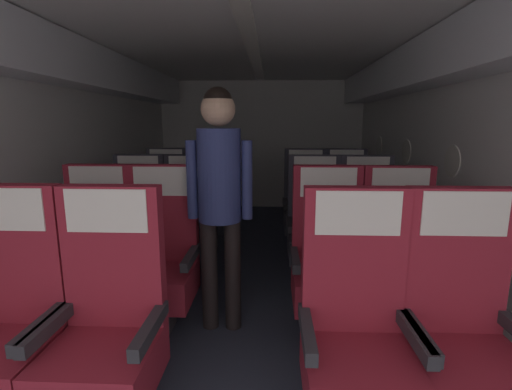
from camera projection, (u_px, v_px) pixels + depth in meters
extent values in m
cube|color=#2D3342|center=(250.00, 285.00, 3.25)|extent=(3.58, 6.64, 0.02)
cube|color=silver|center=(52.00, 164.00, 3.12)|extent=(0.08, 6.24, 2.11)
cube|color=silver|center=(457.00, 167.00, 2.97)|extent=(0.08, 6.24, 2.11)
cube|color=silver|center=(249.00, 30.00, 2.85)|extent=(3.46, 6.24, 0.06)
cube|color=silver|center=(261.00, 144.00, 6.13)|extent=(3.46, 0.06, 2.11)
cube|color=silver|center=(65.00, 61.00, 2.95)|extent=(0.33, 5.99, 0.36)
cube|color=silver|center=(441.00, 58.00, 2.82)|extent=(0.33, 5.99, 0.36)
cube|color=white|center=(249.00, 35.00, 2.85)|extent=(0.12, 5.62, 0.02)
cylinder|color=white|center=(452.00, 161.00, 2.97)|extent=(0.01, 0.26, 0.26)
cylinder|color=white|center=(406.00, 152.00, 3.99)|extent=(0.01, 0.26, 0.26)
cylinder|color=white|center=(379.00, 146.00, 5.01)|extent=(0.01, 0.26, 0.26)
cube|color=maroon|center=(0.00, 363.00, 1.67)|extent=(0.47, 0.48, 0.22)
cube|color=maroon|center=(17.00, 254.00, 1.78)|extent=(0.47, 0.09, 0.69)
cube|color=#28282D|center=(43.00, 325.00, 1.62)|extent=(0.05, 0.40, 0.06)
cube|color=silver|center=(4.00, 210.00, 1.69)|extent=(0.37, 0.01, 0.20)
cube|color=maroon|center=(103.00, 367.00, 1.64)|extent=(0.47, 0.48, 0.22)
cube|color=maroon|center=(114.00, 256.00, 1.75)|extent=(0.47, 0.09, 0.69)
cube|color=#28282D|center=(150.00, 328.00, 1.60)|extent=(0.05, 0.40, 0.06)
cube|color=#28282D|center=(49.00, 326.00, 1.62)|extent=(0.05, 0.40, 0.06)
cube|color=silver|center=(106.00, 211.00, 1.66)|extent=(0.37, 0.01, 0.20)
cube|color=maroon|center=(466.00, 375.00, 1.59)|extent=(0.47, 0.48, 0.22)
cube|color=maroon|center=(455.00, 260.00, 1.70)|extent=(0.47, 0.09, 0.69)
cube|color=#28282D|center=(417.00, 333.00, 1.56)|extent=(0.05, 0.40, 0.06)
cube|color=silver|center=(465.00, 214.00, 1.61)|extent=(0.37, 0.01, 0.20)
cube|color=maroon|center=(358.00, 374.00, 1.60)|extent=(0.47, 0.48, 0.22)
cube|color=maroon|center=(353.00, 260.00, 1.71)|extent=(0.47, 0.09, 0.69)
cube|color=#28282D|center=(414.00, 334.00, 1.55)|extent=(0.05, 0.40, 0.06)
cube|color=#28282D|center=(307.00, 331.00, 1.57)|extent=(0.05, 0.40, 0.06)
cube|color=silver|center=(358.00, 213.00, 1.61)|extent=(0.37, 0.01, 0.20)
cube|color=#38383D|center=(97.00, 312.00, 2.56)|extent=(0.17, 0.17, 0.22)
cube|color=maroon|center=(94.00, 283.00, 2.52)|extent=(0.47, 0.48, 0.22)
cube|color=maroon|center=(102.00, 212.00, 2.63)|extent=(0.47, 0.09, 0.69)
cube|color=#28282D|center=(125.00, 256.00, 2.47)|extent=(0.05, 0.40, 0.06)
cube|color=#28282D|center=(60.00, 255.00, 2.49)|extent=(0.05, 0.40, 0.06)
cube|color=silver|center=(96.00, 181.00, 2.54)|extent=(0.37, 0.01, 0.20)
cube|color=#38383D|center=(161.00, 313.00, 2.54)|extent=(0.17, 0.17, 0.22)
cube|color=maroon|center=(159.00, 284.00, 2.50)|extent=(0.47, 0.48, 0.22)
cube|color=maroon|center=(164.00, 213.00, 2.60)|extent=(0.47, 0.09, 0.69)
cube|color=#28282D|center=(191.00, 257.00, 2.45)|extent=(0.05, 0.40, 0.06)
cube|color=#28282D|center=(125.00, 256.00, 2.47)|extent=(0.05, 0.40, 0.06)
cube|color=silver|center=(161.00, 181.00, 2.51)|extent=(0.37, 0.01, 0.20)
cube|color=#38383D|center=(398.00, 319.00, 2.46)|extent=(0.17, 0.17, 0.22)
cube|color=maroon|center=(400.00, 289.00, 2.42)|extent=(0.47, 0.48, 0.22)
cube|color=maroon|center=(396.00, 215.00, 2.53)|extent=(0.47, 0.09, 0.69)
cube|color=#28282D|center=(438.00, 261.00, 2.38)|extent=(0.05, 0.40, 0.06)
cube|color=#28282D|center=(368.00, 260.00, 2.40)|extent=(0.05, 0.40, 0.06)
cube|color=silver|center=(400.00, 183.00, 2.44)|extent=(0.37, 0.01, 0.20)
cube|color=#38383D|center=(327.00, 317.00, 2.49)|extent=(0.17, 0.17, 0.22)
cube|color=maroon|center=(328.00, 287.00, 2.45)|extent=(0.47, 0.48, 0.22)
cube|color=maroon|center=(326.00, 214.00, 2.56)|extent=(0.47, 0.09, 0.69)
cube|color=#28282D|center=(364.00, 259.00, 2.40)|extent=(0.05, 0.40, 0.06)
cube|color=#28282D|center=(295.00, 258.00, 2.42)|extent=(0.05, 0.40, 0.06)
cube|color=silver|center=(328.00, 182.00, 2.47)|extent=(0.37, 0.01, 0.20)
cube|color=#38383D|center=(138.00, 266.00, 3.39)|extent=(0.17, 0.17, 0.22)
cube|color=#33333D|center=(137.00, 243.00, 3.35)|extent=(0.47, 0.48, 0.22)
cube|color=#33333D|center=(141.00, 191.00, 3.45)|extent=(0.47, 0.09, 0.69)
cube|color=#28282D|center=(160.00, 223.00, 3.30)|extent=(0.05, 0.40, 0.06)
cube|color=#28282D|center=(111.00, 222.00, 3.32)|extent=(0.05, 0.40, 0.06)
cube|color=silver|center=(138.00, 167.00, 3.36)|extent=(0.37, 0.01, 0.20)
cube|color=#38383D|center=(189.00, 267.00, 3.37)|extent=(0.17, 0.17, 0.22)
cube|color=#33333D|center=(188.00, 244.00, 3.32)|extent=(0.47, 0.48, 0.22)
cube|color=#33333D|center=(191.00, 191.00, 3.43)|extent=(0.47, 0.09, 0.69)
cube|color=#28282D|center=(212.00, 223.00, 3.28)|extent=(0.05, 0.40, 0.06)
cube|color=#28282D|center=(163.00, 223.00, 3.30)|extent=(0.05, 0.40, 0.06)
cube|color=silver|center=(189.00, 167.00, 3.34)|extent=(0.37, 0.01, 0.20)
cube|color=#38383D|center=(366.00, 270.00, 3.30)|extent=(0.17, 0.17, 0.22)
cube|color=#33333D|center=(368.00, 247.00, 3.26)|extent=(0.47, 0.48, 0.22)
cube|color=#33333D|center=(365.00, 193.00, 3.36)|extent=(0.47, 0.09, 0.69)
cube|color=#28282D|center=(395.00, 225.00, 3.21)|extent=(0.05, 0.40, 0.06)
cube|color=#28282D|center=(343.00, 225.00, 3.23)|extent=(0.05, 0.40, 0.06)
cube|color=silver|center=(368.00, 168.00, 3.27)|extent=(0.37, 0.01, 0.20)
cube|color=#38383D|center=(314.00, 268.00, 3.33)|extent=(0.17, 0.17, 0.22)
cube|color=#33333D|center=(314.00, 246.00, 3.29)|extent=(0.47, 0.48, 0.22)
cube|color=#33333D|center=(313.00, 192.00, 3.39)|extent=(0.47, 0.09, 0.69)
cube|color=#28282D|center=(341.00, 224.00, 3.24)|extent=(0.05, 0.40, 0.06)
cube|color=#28282D|center=(290.00, 224.00, 3.26)|extent=(0.05, 0.40, 0.06)
cube|color=silver|center=(315.00, 168.00, 3.30)|extent=(0.37, 0.01, 0.20)
cube|color=#38383D|center=(166.00, 237.00, 4.25)|extent=(0.17, 0.17, 0.22)
cube|color=#33333D|center=(165.00, 219.00, 4.20)|extent=(0.47, 0.48, 0.22)
cube|color=#33333D|center=(168.00, 177.00, 4.31)|extent=(0.47, 0.09, 0.69)
cube|color=#28282D|center=(184.00, 202.00, 4.16)|extent=(0.05, 0.40, 0.06)
cube|color=#28282D|center=(145.00, 202.00, 4.18)|extent=(0.05, 0.40, 0.06)
cube|color=silver|center=(166.00, 158.00, 4.22)|extent=(0.37, 0.01, 0.20)
cube|color=#38383D|center=(206.00, 238.00, 4.21)|extent=(0.17, 0.17, 0.22)
cube|color=#33333D|center=(205.00, 220.00, 4.17)|extent=(0.47, 0.48, 0.22)
cube|color=#33333D|center=(207.00, 178.00, 4.27)|extent=(0.47, 0.09, 0.69)
cube|color=#28282D|center=(225.00, 203.00, 4.12)|extent=(0.05, 0.40, 0.06)
cube|color=#28282D|center=(185.00, 203.00, 4.14)|extent=(0.05, 0.40, 0.06)
cube|color=silver|center=(206.00, 158.00, 4.18)|extent=(0.37, 0.01, 0.20)
cube|color=#38383D|center=(345.00, 239.00, 4.16)|extent=(0.17, 0.17, 0.22)
cube|color=#33333D|center=(346.00, 221.00, 4.12)|extent=(0.47, 0.48, 0.22)
cube|color=#33333D|center=(345.00, 179.00, 4.23)|extent=(0.47, 0.09, 0.69)
cube|color=#28282D|center=(368.00, 204.00, 4.07)|extent=(0.05, 0.40, 0.06)
cube|color=#28282D|center=(327.00, 203.00, 4.09)|extent=(0.05, 0.40, 0.06)
cube|color=silver|center=(347.00, 159.00, 4.14)|extent=(0.37, 0.01, 0.20)
cube|color=#38383D|center=(305.00, 239.00, 4.16)|extent=(0.17, 0.17, 0.22)
cube|color=#33333D|center=(305.00, 221.00, 4.12)|extent=(0.47, 0.48, 0.22)
cube|color=#33333D|center=(305.00, 179.00, 4.23)|extent=(0.47, 0.09, 0.69)
cube|color=#28282D|center=(326.00, 204.00, 4.07)|extent=(0.05, 0.40, 0.06)
cube|color=#28282D|center=(285.00, 203.00, 4.09)|extent=(0.05, 0.40, 0.06)
cube|color=silver|center=(306.00, 159.00, 4.14)|extent=(0.37, 0.01, 0.20)
cylinder|color=black|center=(210.00, 274.00, 2.51)|extent=(0.11, 0.11, 0.77)
cylinder|color=black|center=(233.00, 275.00, 2.51)|extent=(0.11, 0.11, 0.77)
cylinder|color=navy|center=(219.00, 175.00, 2.38)|extent=(0.28, 0.28, 0.60)
cylinder|color=navy|center=(192.00, 180.00, 2.39)|extent=(0.07, 0.07, 0.51)
cylinder|color=navy|center=(247.00, 180.00, 2.38)|extent=(0.07, 0.07, 0.51)
sphere|color=tan|center=(218.00, 109.00, 2.30)|extent=(0.22, 0.22, 0.22)
sphere|color=black|center=(218.00, 102.00, 2.29)|extent=(0.18, 0.18, 0.18)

